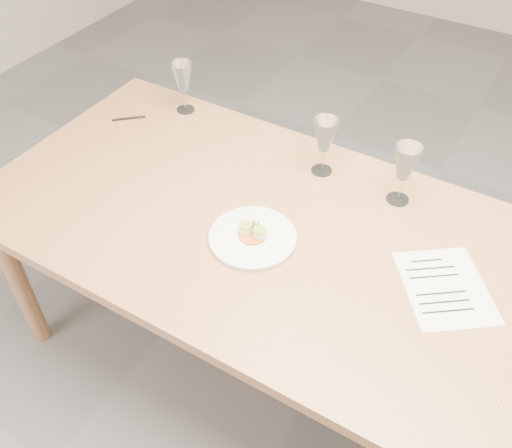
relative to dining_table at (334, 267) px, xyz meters
The scene contains 8 objects.
ground 0.68m from the dining_table, ahead, with size 7.00×7.00×0.00m, color slate.
dining_table is the anchor object (origin of this frame).
dinner_plate 0.27m from the dining_table, 161.16° to the right, with size 0.27×0.27×0.07m.
recipe_sheet 0.34m from the dining_table, ahead, with size 0.36×0.37×0.00m.
ballpoint_pen 1.04m from the dining_table, 166.90° to the left, with size 0.10×0.09×0.01m.
wine_glass_0 0.97m from the dining_table, 154.77° to the left, with size 0.08×0.08×0.21m.
wine_glass_1 0.45m from the dining_table, 122.64° to the left, with size 0.09×0.09×0.21m.
wine_glass_2 0.40m from the dining_table, 77.34° to the left, with size 0.09×0.09×0.22m.
Camera 1 is at (0.40, -1.15, 2.01)m, focal length 40.00 mm.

